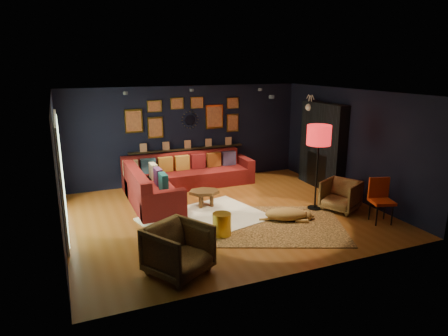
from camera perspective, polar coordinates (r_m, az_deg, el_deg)
name	(u,v)px	position (r m, az deg, el deg)	size (l,w,h in m)	color
floor	(226,214)	(8.73, 0.25, -6.59)	(6.50, 6.50, 0.00)	brown
room_walls	(226,142)	(8.28, 0.26, 3.73)	(6.50, 6.50, 6.50)	black
sectional	(175,181)	(10.05, -6.99, -1.84)	(3.41, 2.69, 0.86)	maroon
ledge	(188,149)	(10.89, -5.22, 2.74)	(3.20, 0.12, 0.04)	black
gallery_wall	(186,116)	(10.77, -5.46, 7.39)	(3.15, 0.04, 1.02)	gold
sunburst_mirror	(190,120)	(10.82, -4.87, 6.87)	(0.47, 0.16, 0.47)	silver
fireplace	(322,149)	(10.68, 13.83, 2.69)	(0.31, 1.60, 2.20)	black
deer_head	(315,107)	(10.95, 12.81, 8.50)	(0.50, 0.28, 0.45)	white
sliding_door	(61,174)	(8.36, -22.24, -0.76)	(0.06, 2.80, 2.20)	white
ceiling_spots	(212,92)	(8.89, -1.77, 10.78)	(3.30, 2.50, 0.06)	black
shag_rug	(205,219)	(8.45, -2.73, -7.23)	(2.43, 1.77, 0.03)	white
leopard_rug	(269,225)	(8.20, 6.51, -8.07)	(2.92, 2.08, 0.02)	#B67D43
coffee_table	(204,193)	(9.07, -2.84, -3.66)	(0.82, 0.70, 0.35)	brown
pouf	(163,198)	(9.24, -8.77, -4.25)	(0.49, 0.49, 0.32)	maroon
armchair_left	(178,248)	(6.28, -6.53, -11.25)	(0.85, 0.79, 0.87)	#C18A46
armchair_right	(341,194)	(9.21, 16.32, -3.58)	(0.72, 0.68, 0.75)	#C18A46
gold_stool	(222,225)	(7.61, -0.31, -8.09)	(0.36, 0.36, 0.44)	gold
orange_chair	(380,196)	(8.78, 21.45, -3.79)	(0.54, 0.54, 0.91)	black
floor_lamp	(319,138)	(8.82, 13.39, 4.14)	(0.52, 0.52, 1.90)	black
dog	(286,212)	(8.38, 8.86, -6.21)	(1.17, 0.58, 0.37)	#A78141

